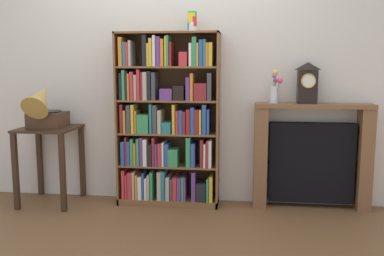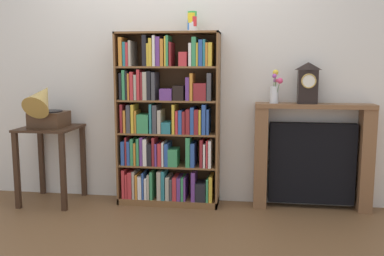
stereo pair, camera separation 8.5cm
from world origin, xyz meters
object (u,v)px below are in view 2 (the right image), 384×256
bookshelf (166,126)px  side_table_left (51,146)px  cup_stack (192,22)px  mantel_clock (308,83)px  flower_vase (275,90)px  gramophone (45,107)px  fireplace_mantel (312,157)px

bookshelf → side_table_left: size_ratio=2.19×
cup_stack → mantel_clock: size_ratio=0.49×
mantel_clock → cup_stack: bearing=-178.2°
cup_stack → side_table_left: (-1.36, -0.12, -1.16)m
cup_stack → flower_vase: 0.97m
flower_vase → mantel_clock: bearing=1.1°
cup_stack → gramophone: size_ratio=0.38×
flower_vase → fireplace_mantel: bearing=4.1°
side_table_left → fireplace_mantel: bearing=4.1°
bookshelf → fireplace_mantel: 1.38m
flower_vase → cup_stack: bearing=-177.9°
side_table_left → mantel_clock: size_ratio=2.00×
gramophone → flower_vase: bearing=6.0°
gramophone → flower_vase: (2.11, 0.22, 0.17)m
gramophone → fireplace_mantel: gramophone is taller
fireplace_mantel → gramophone: bearing=-174.3°
cup_stack → gramophone: 1.58m
fireplace_mantel → mantel_clock: size_ratio=2.85×
side_table_left → mantel_clock: bearing=3.7°
bookshelf → side_table_left: 1.14m
fireplace_mantel → bookshelf: bearing=-177.3°
cup_stack → side_table_left: bearing=-174.8°
bookshelf → flower_vase: (1.00, 0.04, 0.35)m
cup_stack → gramophone: cup_stack is taller
bookshelf → mantel_clock: size_ratio=4.38×
side_table_left → gramophone: gramophone is taller
fireplace_mantel → mantel_clock: bearing=-163.6°
bookshelf → mantel_clock: bearing=1.9°
bookshelf → flower_vase: bookshelf is taller
side_table_left → gramophone: (0.00, -0.07, 0.39)m
gramophone → flower_vase: 2.13m
fireplace_mantel → mantel_clock: (-0.07, -0.02, 0.68)m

